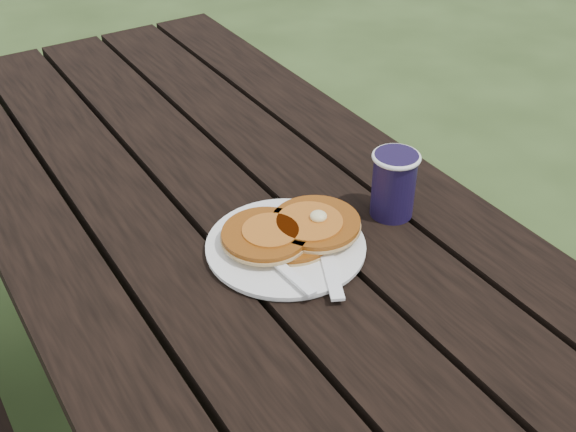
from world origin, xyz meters
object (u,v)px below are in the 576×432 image
picnic_table (254,381)px  pancake_stack (292,230)px  coffee_cup (394,181)px  plate (286,247)px

picnic_table → pancake_stack: size_ratio=8.20×
pancake_stack → coffee_cup: size_ratio=1.95×
pancake_stack → coffee_cup: 0.19m
picnic_table → pancake_stack: bearing=-69.6°
coffee_cup → plate: bearing=176.9°
plate → coffee_cup: coffee_cup is taller
plate → pancake_stack: pancake_stack is taller
picnic_table → plate: size_ratio=7.48×
plate → picnic_table: bearing=98.7°
pancake_stack → coffee_cup: (0.18, -0.02, 0.04)m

